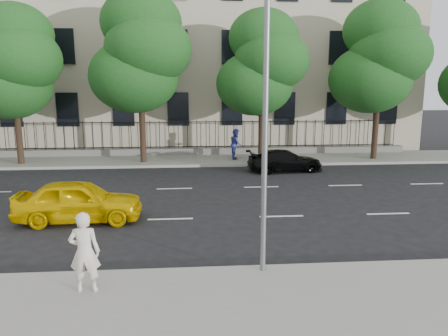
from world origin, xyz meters
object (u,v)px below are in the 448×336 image
object	(u,v)px
yellow_taxi	(79,201)
woman_near	(85,252)
street_light	(262,67)
black_sedan	(285,161)

from	to	relation	value
yellow_taxi	woman_near	distance (m)	5.81
street_light	black_sedan	bearing A→B (deg)	74.63
black_sedan	woman_near	bearing A→B (deg)	144.88
black_sedan	yellow_taxi	bearing A→B (deg)	125.34
yellow_taxi	woman_near	world-z (taller)	woman_near
street_light	woman_near	xyz separation A→B (m)	(-4.14, -1.32, -4.07)
street_light	woman_near	size ratio (longest dim) A/B	4.34
yellow_taxi	street_light	bearing A→B (deg)	-128.26
yellow_taxi	woman_near	xyz separation A→B (m)	(1.50, -5.60, 0.34)
street_light	woman_near	distance (m)	5.96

